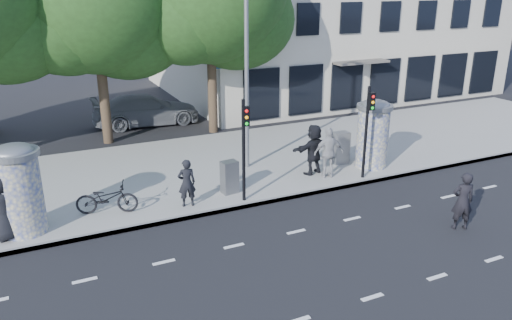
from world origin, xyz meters
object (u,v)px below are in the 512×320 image
traffic_pole_near (244,140)px  man_road (463,201)px  street_lamp (247,46)px  ped_e (329,153)px  ped_a (4,207)px  cabinet_left (230,177)px  cabinet_right (341,148)px  traffic_pole_far (368,123)px  bicycle (107,198)px  ad_column_left (19,187)px  ped_f (314,149)px  ad_column_right (373,132)px  ped_b (187,183)px  car_right (146,110)px

traffic_pole_near → man_road: bearing=-39.9°
street_lamp → ped_e: bearing=-44.4°
traffic_pole_near → ped_a: size_ratio=1.75×
cabinet_left → cabinet_right: (5.10, 0.87, 0.07)m
traffic_pole_far → bicycle: bearing=173.9°
ped_a → ped_e: size_ratio=1.03×
ad_column_left → ped_e: bearing=-0.4°
ad_column_left → street_lamp: 8.90m
traffic_pole_near → ped_f: size_ratio=1.79×
street_lamp → man_road: street_lamp is taller
ad_column_right → ped_b: ad_column_right is taller
car_right → traffic_pole_far: bearing=-153.0°
traffic_pole_far → street_lamp: street_lamp is taller
ad_column_left → man_road: (11.72, -4.98, -0.65)m
traffic_pole_far → ped_e: size_ratio=1.80×
bicycle → car_right: 10.87m
ped_a → ped_e: 10.71m
bicycle → ped_e: bearing=-74.5°
ped_a → ped_b: (5.23, -0.02, -0.18)m
ad_column_left → bicycle: (2.35, 0.26, -0.89)m
ad_column_left → cabinet_left: size_ratio=2.34×
street_lamp → man_road: 8.93m
ad_column_left → bicycle: size_ratio=1.40×
cabinet_left → cabinet_right: cabinet_right is taller
traffic_pole_near → cabinet_left: traffic_pole_near is taller
traffic_pole_near → cabinet_left: size_ratio=3.00×
ad_column_right → ped_a: bearing=-177.9°
ped_a → car_right: (6.51, 10.75, -0.34)m
ad_column_left → car_right: size_ratio=0.49×
ped_b → ped_e: size_ratio=0.84×
ad_column_left → ped_f: ad_column_left is taller
ped_a → ped_b: 5.23m
ped_b → ped_f: ped_f is taller
traffic_pole_near → cabinet_right: 5.40m
ped_f → car_right: (-3.90, 9.99, -0.32)m
cabinet_left → street_lamp: bearing=44.4°
traffic_pole_near → cabinet_right: bearing=19.1°
ped_e → ped_f: 0.64m
ped_f → bicycle: 7.61m
ped_a → car_right: size_ratio=0.36×
ad_column_left → ped_f: size_ratio=1.40×
ped_b → man_road: 8.38m
ad_column_right → car_right: size_ratio=0.49×
ad_column_right → cabinet_right: 1.41m
traffic_pole_near → street_lamp: 4.07m
traffic_pole_near → street_lamp: (1.40, 2.84, 2.56)m
ped_b → car_right: bearing=-90.3°
traffic_pole_far → ped_f: traffic_pole_far is taller
ped_e → cabinet_right: size_ratio=1.48×
ad_column_left → ped_a: size_ratio=1.37×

